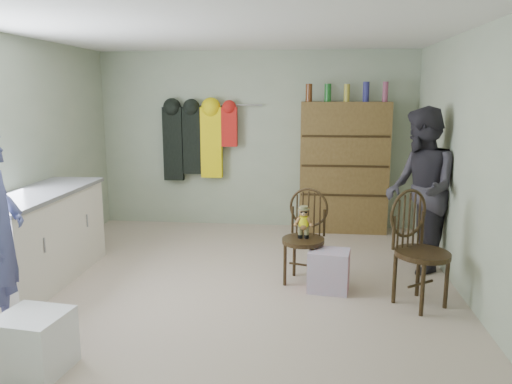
# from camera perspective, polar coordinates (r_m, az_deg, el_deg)

# --- Properties ---
(ground_plane) EXTENTS (5.00, 5.00, 0.00)m
(ground_plane) POSITION_cam_1_polar(r_m,az_deg,el_deg) (5.06, -3.11, -10.99)
(ground_plane) COLOR beige
(ground_plane) RESTS_ON ground
(room_walls) EXTENTS (5.00, 5.00, 5.00)m
(room_walls) POSITION_cam_1_polar(r_m,az_deg,el_deg) (5.22, -2.36, 7.54)
(room_walls) COLOR #A5B093
(room_walls) RESTS_ON ground
(counter) EXTENTS (0.64, 1.86, 0.94)m
(counter) POSITION_cam_1_polar(r_m,az_deg,el_deg) (5.55, -23.52, -4.78)
(counter) COLOR silver
(counter) RESTS_ON ground
(plastic_tub) EXTENTS (0.49, 0.47, 0.42)m
(plastic_tub) POSITION_cam_1_polar(r_m,az_deg,el_deg) (3.94, -24.03, -15.47)
(plastic_tub) COLOR white
(plastic_tub) RESTS_ON ground
(chair_front) EXTENTS (0.53, 0.53, 0.96)m
(chair_front) POSITION_cam_1_polar(r_m,az_deg,el_deg) (5.12, 5.60, -4.41)
(chair_front) COLOR #312211
(chair_front) RESTS_ON ground
(chair_far) EXTENTS (0.66, 0.66, 1.06)m
(chair_far) POSITION_cam_1_polar(r_m,az_deg,el_deg) (4.78, 17.96, -5.70)
(chair_far) COLOR #312211
(chair_far) RESTS_ON ground
(striped_bag) EXTENTS (0.43, 0.36, 0.41)m
(striped_bag) POSITION_cam_1_polar(r_m,az_deg,el_deg) (5.00, 8.31, -8.89)
(striped_bag) COLOR #E57281
(striped_bag) RESTS_ON ground
(person_right) EXTENTS (0.72, 0.90, 1.78)m
(person_right) POSITION_cam_1_polar(r_m,az_deg,el_deg) (5.65, 18.27, 0.25)
(person_right) COLOR #2D2B33
(person_right) RESTS_ON ground
(dresser) EXTENTS (1.20, 0.39, 2.06)m
(dresser) POSITION_cam_1_polar(r_m,az_deg,el_deg) (7.01, 9.99, 2.84)
(dresser) COLOR brown
(dresser) RESTS_ON ground
(coat_rack) EXTENTS (1.42, 0.12, 1.09)m
(coat_rack) POSITION_cam_1_polar(r_m,az_deg,el_deg) (7.22, -6.74, 5.88)
(coat_rack) COLOR #99999E
(coat_rack) RESTS_ON ground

